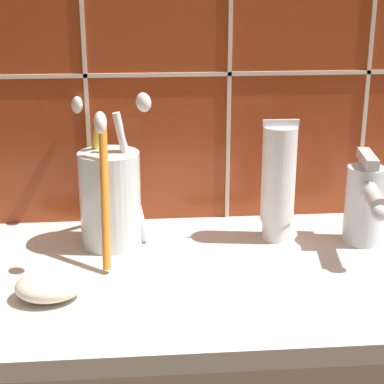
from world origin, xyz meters
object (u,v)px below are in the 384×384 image
at_px(toothbrush_cup, 110,196).
at_px(soap_bar, 49,286).
at_px(toothpaste_tube, 278,181).
at_px(sink_faucet, 365,202).

relative_size(toothbrush_cup, soap_bar, 2.71).
relative_size(toothpaste_tube, sink_faucet, 1.25).
bearing_deg(toothbrush_cup, sink_faucet, -5.13).
height_order(toothbrush_cup, soap_bar, toothbrush_cup).
xyz_separation_m(toothbrush_cup, soap_bar, (-0.06, -0.13, -0.05)).
distance_m(toothbrush_cup, toothpaste_tube, 0.20).
height_order(toothpaste_tube, soap_bar, toothpaste_tube).
relative_size(toothpaste_tube, soap_bar, 2.19).
height_order(toothpaste_tube, sink_faucet, toothpaste_tube).
xyz_separation_m(sink_faucet, soap_bar, (-0.35, -0.10, -0.04)).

